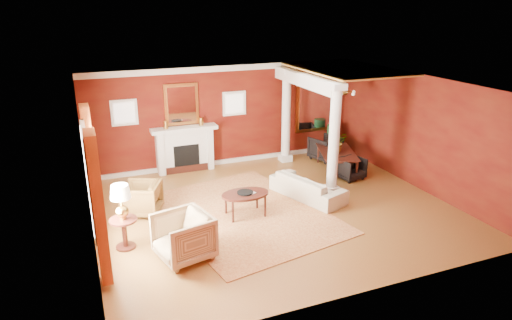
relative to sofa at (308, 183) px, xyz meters
name	(u,v)px	position (x,y,z in m)	size (l,w,h in m)	color
ground	(274,209)	(-1.03, -0.31, -0.38)	(8.00, 8.00, 0.00)	brown
room_shell	(276,126)	(-1.03, -0.31, 1.63)	(8.04, 7.04, 2.92)	#601E0D
fireplace	(185,149)	(-2.33, 3.01, 0.26)	(1.85, 0.42, 1.29)	silver
overmantel_mirror	(182,104)	(-2.33, 3.14, 1.52)	(0.95, 0.07, 1.15)	#C48639
flank_window_left	(124,113)	(-3.88, 3.16, 1.42)	(0.70, 0.07, 0.70)	silver
flank_window_right	(234,103)	(-0.78, 3.16, 1.42)	(0.70, 0.07, 0.70)	silver
left_window	(94,186)	(-4.93, -0.91, 1.04)	(0.21, 2.55, 2.60)	white
column_front	(334,139)	(0.67, -0.01, 1.04)	(0.36, 0.36, 2.80)	silver
column_back	(286,115)	(0.67, 2.69, 1.04)	(0.36, 0.36, 2.80)	silver
header_beam	(305,80)	(0.67, 1.59, 2.24)	(0.30, 3.20, 0.32)	silver
amber_ceiling	(346,69)	(1.82, 1.44, 2.49)	(2.30, 3.40, 0.04)	gold
dining_mirror	(315,105)	(1.87, 3.14, 1.17)	(1.30, 0.07, 1.70)	#C48639
chandelier	(345,92)	(1.87, 1.49, 1.86)	(0.60, 0.62, 0.75)	#AA8035
crown_trim	(225,68)	(-1.03, 3.15, 2.44)	(8.00, 0.08, 0.16)	silver
base_trim	(227,161)	(-1.03, 3.15, -0.32)	(8.00, 0.08, 0.12)	silver
rug	(244,213)	(-1.78, -0.27, -0.38)	(3.29, 4.39, 0.02)	maroon
sofa	(308,183)	(0.00, 0.00, 0.00)	(1.97, 0.57, 0.77)	beige
armchair_leopard	(141,197)	(-3.93, 0.60, 0.03)	(0.80, 0.75, 0.82)	black
armchair_stripe	(183,235)	(-3.49, -1.63, 0.10)	(0.95, 0.89, 0.98)	tan
coffee_table	(245,195)	(-1.78, -0.37, 0.12)	(1.09, 1.09, 0.55)	black
coffee_book	(248,189)	(-1.73, -0.43, 0.27)	(0.16, 0.02, 0.21)	black
side_table	(122,207)	(-4.47, -0.82, 0.49)	(0.53, 0.53, 1.33)	black
dining_table	(338,156)	(1.66, 1.32, 0.09)	(1.68, 0.59, 0.94)	black
dining_chair_near	(351,167)	(1.67, 0.68, -0.05)	(0.65, 0.61, 0.67)	black
dining_chair_far	(325,147)	(1.85, 2.36, 0.02)	(0.78, 0.73, 0.81)	black
green_urn	(332,143)	(2.30, 2.69, 0.00)	(0.41, 0.41, 0.97)	#144122
potted_plant	(338,132)	(1.59, 1.29, 0.79)	(0.54, 0.60, 0.46)	#26591E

